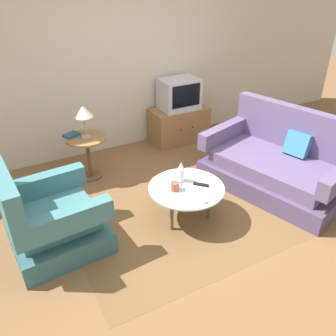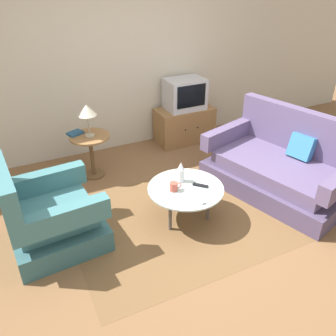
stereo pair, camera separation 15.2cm
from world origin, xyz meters
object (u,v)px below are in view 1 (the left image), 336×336
at_px(television, 179,94).
at_px(table_lamp, 83,113).
at_px(coffee_table, 186,190).
at_px(mug, 175,186).
at_px(tv_remote_silver, 202,199).
at_px(armchair, 50,221).
at_px(book, 71,135).
at_px(tv_remote_dark, 201,185).
at_px(tv_stand, 179,124).
at_px(vase, 181,172).
at_px(side_table, 88,149).
at_px(couch, 278,165).

xyz_separation_m(television, table_lamp, (-1.61, -0.45, 0.15)).
relative_size(coffee_table, mug, 5.92).
bearing_deg(tv_remote_silver, armchair, 69.08).
bearing_deg(coffee_table, table_lamp, 116.11).
bearing_deg(table_lamp, tv_remote_silver, -67.27).
xyz_separation_m(armchair, book, (0.59, 1.26, 0.28)).
xyz_separation_m(mug, tv_remote_dark, (0.29, -0.05, -0.04)).
distance_m(coffee_table, television, 2.08).
height_order(tv_stand, tv_remote_silver, tv_stand).
height_order(coffee_table, book, book).
bearing_deg(vase, side_table, 118.78).
bearing_deg(armchair, book, 150.57).
xyz_separation_m(television, book, (-1.77, -0.31, -0.17)).
bearing_deg(tv_remote_dark, table_lamp, -13.08).
bearing_deg(television, vase, -119.34).
bearing_deg(side_table, mug, -68.81).
height_order(armchair, book, armchair).
xyz_separation_m(vase, tv_remote_silver, (0.01, -0.41, -0.10)).
bearing_deg(coffee_table, tv_remote_dark, -16.11).
bearing_deg(tv_stand, side_table, -165.23).
height_order(couch, tv_remote_dark, couch).
xyz_separation_m(tv_stand, vase, (-0.94, -1.66, 0.25)).
bearing_deg(couch, side_table, 40.25).
relative_size(coffee_table, table_lamp, 1.96).
height_order(side_table, vase, vase).
bearing_deg(tv_remote_silver, mug, 27.49).
bearing_deg(book, armchair, -138.25).
distance_m(television, vase, 1.93).
xyz_separation_m(couch, table_lamp, (-2.02, 1.33, 0.62)).
xyz_separation_m(tv_stand, mug, (-1.09, -1.79, 0.19)).
bearing_deg(table_lamp, tv_stand, 15.36).
bearing_deg(television, tv_remote_dark, -113.16).
height_order(armchair, side_table, armchair).
bearing_deg(armchair, coffee_table, 76.35).
relative_size(television, vase, 2.47).
bearing_deg(couch, tv_remote_silver, 86.57).
distance_m(vase, tv_remote_silver, 0.43).
height_order(side_table, table_lamp, table_lamp).
bearing_deg(television, armchair, -146.39).
xyz_separation_m(armchair, tv_stand, (2.36, 1.56, -0.05)).
distance_m(side_table, mug, 1.46).
relative_size(tv_stand, book, 3.94).
xyz_separation_m(vase, mug, (-0.15, -0.13, -0.06)).
bearing_deg(couch, table_lamp, 40.57).
distance_m(mug, tv_remote_silver, 0.33).
distance_m(couch, tv_remote_dark, 1.21).
xyz_separation_m(vase, book, (-0.83, 1.36, 0.08)).
bearing_deg(book, couch, -57.01).
distance_m(tv_remote_dark, book, 1.83).
bearing_deg(vase, couch, -4.71).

